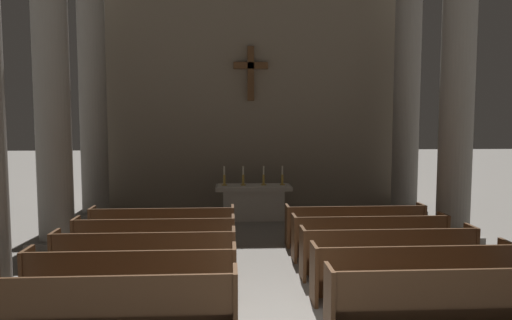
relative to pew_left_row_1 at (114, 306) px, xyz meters
name	(u,v)px	position (x,y,z in m)	size (l,w,h in m)	color
pew_left_row_1	(114,306)	(0.00, 0.00, 0.00)	(3.22, 0.50, 0.95)	brown
pew_left_row_2	(132,277)	(0.00, 1.13, 0.00)	(3.22, 0.50, 0.95)	brown
pew_left_row_3	(145,256)	(0.00, 2.26, 0.00)	(3.22, 0.50, 0.95)	brown
pew_left_row_4	(155,240)	(0.00, 3.40, 0.00)	(3.22, 0.50, 0.95)	brown
pew_left_row_5	(163,227)	(0.00, 4.53, 0.00)	(3.22, 0.50, 0.95)	brown
pew_right_row_1	(445,299)	(4.42, 0.00, 0.00)	(3.22, 0.50, 0.95)	brown
pew_right_row_2	(412,272)	(4.42, 1.13, 0.00)	(3.22, 0.50, 0.95)	brown
pew_right_row_3	(388,252)	(4.42, 2.26, 0.00)	(3.22, 0.50, 0.95)	brown
pew_right_row_4	(370,237)	(4.42, 3.40, 0.00)	(3.22, 0.50, 0.95)	brown
pew_right_row_5	(355,225)	(4.42, 4.53, 0.00)	(3.22, 0.50, 0.95)	brown
column_left_second	(52,83)	(-2.43, 4.74, 3.26)	(1.16, 1.16, 7.64)	gray
column_right_second	(457,85)	(6.86, 4.74, 3.26)	(1.16, 1.16, 7.64)	gray
column_left_third	(93,92)	(-2.43, 7.87, 3.26)	(1.16, 1.16, 7.64)	gray
column_right_third	(407,93)	(6.86, 7.87, 3.26)	(1.16, 1.16, 7.64)	gray
altar	(253,201)	(2.21, 7.52, 0.06)	(2.20, 0.90, 1.01)	#BCB7AD
candlestick_outer_left	(224,179)	(1.36, 7.52, 0.71)	(0.16, 0.16, 0.56)	#B79338
candlestick_inner_left	(243,179)	(1.91, 7.52, 0.71)	(0.16, 0.16, 0.56)	#B79338
candlestick_inner_right	(264,179)	(2.51, 7.52, 0.71)	(0.16, 0.16, 0.56)	#B79338
candlestick_outer_right	(282,179)	(3.06, 7.52, 0.71)	(0.16, 0.16, 0.56)	#B79338
apse_with_cross	(250,87)	(2.21, 9.43, 3.53)	(10.52, 0.46, 8.00)	gray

